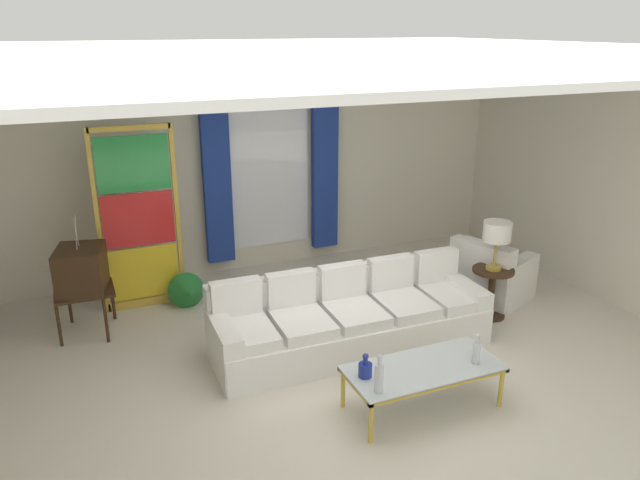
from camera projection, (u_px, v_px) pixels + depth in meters
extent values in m
plane|color=silver|center=(350.00, 366.00, 6.18)|extent=(16.00, 16.00, 0.00)
cube|color=silver|center=(255.00, 161.00, 8.34)|extent=(8.00, 0.12, 3.00)
cube|color=silver|center=(599.00, 175.00, 7.54)|extent=(0.12, 7.00, 3.00)
cube|color=white|center=(319.00, 50.00, 5.87)|extent=(8.00, 7.60, 0.04)
cube|color=white|center=(270.00, 157.00, 8.33)|extent=(1.10, 0.02, 2.50)
cylinder|color=gold|center=(269.00, 57.00, 7.82)|extent=(2.00, 0.04, 0.04)
cube|color=navy|center=(216.00, 163.00, 7.96)|extent=(0.36, 0.12, 2.70)
cube|color=navy|center=(325.00, 154.00, 8.52)|extent=(0.36, 0.12, 2.70)
cube|color=navy|center=(270.00, 68.00, 7.85)|extent=(1.80, 0.10, 0.28)
cube|color=white|center=(352.00, 332.00, 6.46)|extent=(2.92, 0.96, 0.38)
cube|color=white|center=(338.00, 301.00, 6.72)|extent=(2.90, 0.26, 0.78)
cube|color=white|center=(462.00, 304.00, 6.90)|extent=(0.22, 0.86, 0.56)
cube|color=white|center=(224.00, 349.00, 5.95)|extent=(0.22, 0.86, 0.56)
cube|color=white|center=(450.00, 295.00, 6.74)|extent=(0.55, 0.75, 0.12)
cube|color=white|center=(436.00, 267.00, 6.94)|extent=(0.51, 0.15, 0.40)
cube|color=white|center=(403.00, 304.00, 6.53)|extent=(0.55, 0.75, 0.12)
cube|color=white|center=(390.00, 274.00, 6.74)|extent=(0.51, 0.15, 0.40)
cube|color=white|center=(354.00, 313.00, 6.33)|extent=(0.55, 0.75, 0.12)
cube|color=white|center=(342.00, 282.00, 6.54)|extent=(0.51, 0.15, 0.40)
cube|color=white|center=(301.00, 322.00, 6.13)|extent=(0.55, 0.75, 0.12)
cube|color=white|center=(291.00, 290.00, 6.34)|extent=(0.51, 0.15, 0.40)
cube|color=white|center=(245.00, 333.00, 5.93)|extent=(0.55, 0.75, 0.12)
cube|color=white|center=(236.00, 299.00, 6.13)|extent=(0.51, 0.15, 0.40)
cube|color=silver|center=(423.00, 368.00, 5.40)|extent=(1.38, 0.62, 0.02)
cube|color=gold|center=(406.00, 354.00, 5.66)|extent=(1.38, 0.04, 0.03)
cube|color=gold|center=(442.00, 387.00, 5.15)|extent=(1.38, 0.04, 0.03)
cube|color=gold|center=(355.00, 386.00, 5.16)|extent=(0.04, 0.62, 0.03)
cube|color=gold|center=(486.00, 355.00, 5.65)|extent=(0.04, 0.62, 0.03)
cylinder|color=gold|center=(343.00, 388.00, 5.46)|extent=(0.04, 0.04, 0.38)
cylinder|color=gold|center=(465.00, 359.00, 5.94)|extent=(0.04, 0.04, 0.38)
cylinder|color=gold|center=(371.00, 423.00, 4.99)|extent=(0.04, 0.04, 0.38)
cylinder|color=gold|center=(501.00, 388.00, 5.47)|extent=(0.04, 0.04, 0.38)
cylinder|color=navy|center=(365.00, 370.00, 5.22)|extent=(0.12, 0.12, 0.12)
cylinder|color=navy|center=(365.00, 361.00, 5.19)|extent=(0.04, 0.04, 0.05)
sphere|color=navy|center=(366.00, 356.00, 5.18)|extent=(0.05, 0.05, 0.05)
cylinder|color=silver|center=(379.00, 378.00, 4.99)|extent=(0.07, 0.07, 0.25)
cylinder|color=silver|center=(380.00, 362.00, 4.94)|extent=(0.03, 0.03, 0.06)
sphere|color=silver|center=(380.00, 357.00, 4.92)|extent=(0.04, 0.04, 0.04)
cylinder|color=silver|center=(476.00, 353.00, 5.42)|extent=(0.07, 0.07, 0.19)
cylinder|color=silver|center=(477.00, 341.00, 5.38)|extent=(0.03, 0.03, 0.06)
sphere|color=silver|center=(478.00, 336.00, 5.37)|extent=(0.04, 0.04, 0.04)
cube|color=#382314|center=(84.00, 291.00, 6.71)|extent=(0.62, 0.54, 0.03)
cylinder|color=#382314|center=(59.00, 325.00, 6.49)|extent=(0.04, 0.04, 0.50)
cylinder|color=#382314|center=(69.00, 303.00, 7.01)|extent=(0.04, 0.04, 0.50)
cylinder|color=#382314|center=(106.00, 321.00, 6.57)|extent=(0.04, 0.04, 0.50)
cylinder|color=#382314|center=(113.00, 299.00, 7.09)|extent=(0.04, 0.04, 0.50)
cube|color=#382314|center=(81.00, 269.00, 6.62)|extent=(0.59, 0.65, 0.48)
cube|color=black|center=(58.00, 269.00, 6.57)|extent=(0.09, 0.39, 0.30)
cylinder|color=gold|center=(59.00, 288.00, 6.56)|extent=(0.02, 0.04, 0.04)
cylinder|color=gold|center=(62.00, 282.00, 6.71)|extent=(0.02, 0.04, 0.04)
cylinder|color=silver|center=(76.00, 233.00, 6.48)|extent=(0.04, 0.13, 0.34)
cylinder|color=silver|center=(76.00, 233.00, 6.48)|extent=(0.04, 0.13, 0.34)
cube|color=white|center=(492.00, 282.00, 7.70)|extent=(1.05, 1.05, 0.40)
cube|color=white|center=(494.00, 263.00, 7.62)|extent=(0.90, 0.90, 0.10)
cube|color=white|center=(481.00, 274.00, 7.42)|extent=(0.50, 0.81, 0.80)
cube|color=white|center=(471.00, 269.00, 7.88)|extent=(0.75, 0.46, 0.58)
cube|color=white|center=(517.00, 282.00, 7.46)|extent=(0.75, 0.46, 0.58)
cube|color=gold|center=(98.00, 224.00, 6.99)|extent=(0.05, 0.05, 2.20)
cube|color=gold|center=(177.00, 215.00, 7.32)|extent=(0.05, 0.05, 2.20)
cube|color=gold|center=(129.00, 128.00, 6.80)|extent=(0.90, 0.05, 0.06)
cube|color=gold|center=(147.00, 301.00, 7.51)|extent=(0.90, 0.05, 0.10)
cube|color=yellow|center=(144.00, 272.00, 7.38)|extent=(0.82, 0.02, 0.64)
cube|color=red|center=(138.00, 220.00, 7.16)|extent=(0.82, 0.02, 0.64)
cube|color=#238E3D|center=(133.00, 164.00, 6.93)|extent=(0.82, 0.02, 0.64)
cylinder|color=beige|center=(187.00, 302.00, 7.53)|extent=(0.16, 0.16, 0.06)
ellipsoid|color=#21478B|center=(186.00, 294.00, 7.50)|extent=(0.18, 0.32, 0.20)
sphere|color=#21478B|center=(183.00, 281.00, 7.58)|extent=(0.09, 0.09, 0.09)
cone|color=gold|center=(182.00, 280.00, 7.63)|extent=(0.02, 0.04, 0.02)
cone|color=#237A33|center=(188.00, 292.00, 7.31)|extent=(0.44, 0.40, 0.50)
cylinder|color=#382314|center=(493.00, 270.00, 7.05)|extent=(0.48, 0.48, 0.03)
cylinder|color=#382314|center=(491.00, 293.00, 7.15)|extent=(0.08, 0.08, 0.55)
cylinder|color=#382314|center=(489.00, 315.00, 7.24)|extent=(0.36, 0.36, 0.03)
cylinder|color=#B29338|center=(494.00, 268.00, 7.04)|extent=(0.18, 0.18, 0.04)
cylinder|color=#B29338|center=(495.00, 251.00, 6.98)|extent=(0.03, 0.03, 0.36)
cylinder|color=white|center=(497.00, 231.00, 6.90)|extent=(0.32, 0.32, 0.22)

